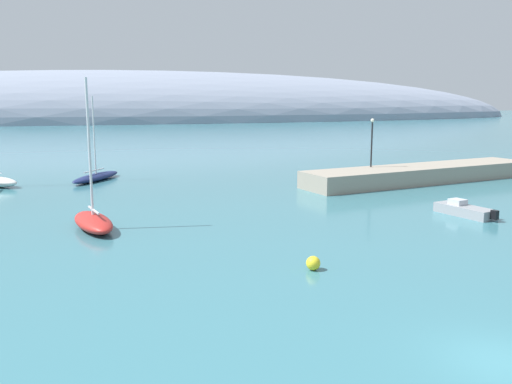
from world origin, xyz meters
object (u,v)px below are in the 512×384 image
mooring_buoy_yellow (313,263)px  sailboat_navy_near_shore (96,176)px  motorboat_grey_foreground (465,210)px  harbor_lamp_post (372,138)px  sailboat_red_mid_mooring (93,221)px

mooring_buoy_yellow → sailboat_navy_near_shore: bearing=105.5°
sailboat_navy_near_shore → motorboat_grey_foreground: bearing=-103.1°
mooring_buoy_yellow → motorboat_grey_foreground: bearing=27.9°
harbor_lamp_post → sailboat_navy_near_shore: bearing=158.5°
sailboat_navy_near_shore → motorboat_grey_foreground: 35.67m
motorboat_grey_foreground → mooring_buoy_yellow: bearing=106.1°
sailboat_navy_near_shore → motorboat_grey_foreground: (24.86, -25.58, -0.04)m
motorboat_grey_foreground → mooring_buoy_yellow: motorboat_grey_foreground is taller
motorboat_grey_foreground → harbor_lamp_post: (1.09, 15.38, 4.14)m
motorboat_grey_foreground → sailboat_navy_near_shore: bearing=32.3°
sailboat_navy_near_shore → motorboat_grey_foreground: sailboat_navy_near_shore is taller
mooring_buoy_yellow → harbor_lamp_post: harbor_lamp_post is taller
sailboat_navy_near_shore → sailboat_red_mid_mooring: sailboat_red_mid_mooring is taller
sailboat_red_mid_mooring → mooring_buoy_yellow: sailboat_red_mid_mooring is taller
sailboat_navy_near_shore → mooring_buoy_yellow: sailboat_navy_near_shore is taller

